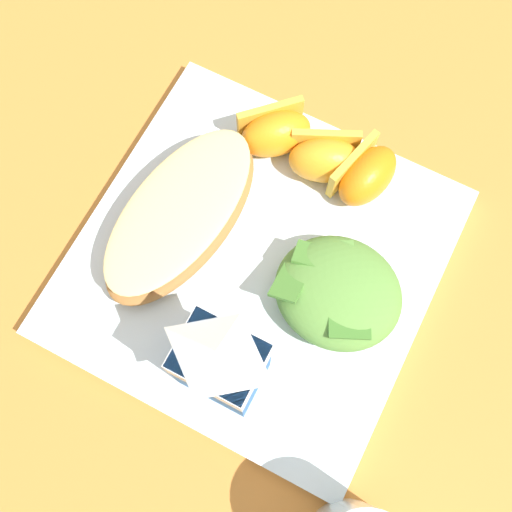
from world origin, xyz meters
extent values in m
plane|color=#C67A33|center=(0.00, 0.00, 0.00)|extent=(3.00, 3.00, 0.00)
cube|color=silver|center=(0.00, 0.00, 0.01)|extent=(0.28, 0.28, 0.02)
ellipsoid|color=#A87038|center=(0.07, 0.00, 0.03)|extent=(0.10, 0.18, 0.03)
ellipsoid|color=#B22D19|center=(0.07, 0.00, 0.04)|extent=(0.09, 0.16, 0.01)
ellipsoid|color=#EAD184|center=(0.07, 0.00, 0.05)|extent=(0.10, 0.17, 0.01)
ellipsoid|color=#5B8E3D|center=(-0.07, 0.00, 0.04)|extent=(0.10, 0.09, 0.04)
cube|color=#4C8433|center=(-0.04, -0.01, 0.05)|extent=(0.03, 0.03, 0.01)
cube|color=#4C8433|center=(-0.04, 0.01, 0.05)|extent=(0.02, 0.03, 0.02)
cube|color=#5B8E3D|center=(-0.06, -0.02, 0.04)|extent=(0.03, 0.04, 0.01)
cube|color=#3D7028|center=(-0.09, 0.02, 0.05)|extent=(0.04, 0.03, 0.01)
cube|color=#23569E|center=(-0.02, 0.09, 0.06)|extent=(0.06, 0.04, 0.09)
cube|color=white|center=(-0.02, 0.09, 0.09)|extent=(0.06, 0.04, 0.03)
pyramid|color=white|center=(-0.02, 0.09, 0.12)|extent=(0.06, 0.04, 0.02)
ellipsoid|color=orange|center=(-0.05, -0.10, 0.04)|extent=(0.05, 0.07, 0.04)
cube|color=gold|center=(-0.04, -0.10, 0.04)|extent=(0.02, 0.06, 0.03)
ellipsoid|color=orange|center=(-0.01, -0.10, 0.04)|extent=(0.07, 0.06, 0.04)
cube|color=gold|center=(-0.01, -0.11, 0.04)|extent=(0.05, 0.03, 0.03)
ellipsoid|color=orange|center=(0.03, -0.10, 0.04)|extent=(0.07, 0.07, 0.04)
cube|color=gold|center=(0.04, -0.11, 0.04)|extent=(0.04, 0.04, 0.03)
camera|label=1|loc=(-0.07, 0.14, 0.50)|focal=44.07mm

